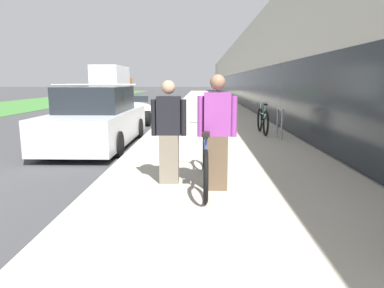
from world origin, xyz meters
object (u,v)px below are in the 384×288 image
at_px(tandem_bicycle, 205,159).
at_px(person_rider, 217,133).
at_px(person_bystander, 169,132).
at_px(parked_sedan_curbside, 97,120).
at_px(moving_truck, 113,83).
at_px(vintage_roadster_curbside, 132,111).
at_px(cruiser_bike_nearest, 263,121).
at_px(bike_rack_hoop, 280,120).

distance_m(tandem_bicycle, person_rider, 0.58).
distance_m(person_rider, person_bystander, 0.79).
bearing_deg(parked_sedan_curbside, moving_truck, 103.29).
relative_size(person_rider, vintage_roadster_curbside, 0.41).
xyz_separation_m(tandem_bicycle, person_bystander, (-0.56, -0.00, 0.42)).
distance_m(person_bystander, parked_sedan_curbside, 4.43).
height_order(parked_sedan_curbside, vintage_roadster_curbside, parked_sedan_curbside).
distance_m(person_bystander, cruiser_bike_nearest, 5.80).
bearing_deg(cruiser_bike_nearest, moving_truck, 115.47).
distance_m(bike_rack_hoop, cruiser_bike_nearest, 1.00).
xyz_separation_m(tandem_bicycle, bike_rack_hoop, (2.13, 4.32, 0.13)).
distance_m(person_bystander, moving_truck, 27.13).
height_order(parked_sedan_curbside, moving_truck, moving_truck).
height_order(person_rider, cruiser_bike_nearest, person_rider).
distance_m(person_rider, cruiser_bike_nearest, 5.83).
xyz_separation_m(person_bystander, bike_rack_hoop, (2.68, 4.32, -0.28)).
height_order(bike_rack_hoop, cruiser_bike_nearest, cruiser_bike_nearest).
distance_m(parked_sedan_curbside, moving_truck, 22.88).
height_order(bike_rack_hoop, vintage_roadster_curbside, vintage_roadster_curbside).
relative_size(cruiser_bike_nearest, parked_sedan_curbside, 0.38).
xyz_separation_m(parked_sedan_curbside, vintage_roadster_curbside, (-0.14, 5.40, -0.24)).
relative_size(person_bystander, moving_truck, 0.23).
height_order(cruiser_bike_nearest, vintage_roadster_curbside, vintage_roadster_curbside).
relative_size(person_rider, person_bystander, 1.05).
bearing_deg(tandem_bicycle, person_bystander, -179.59).
bearing_deg(moving_truck, tandem_bicycle, -72.78).
xyz_separation_m(person_rider, parked_sedan_curbside, (-2.99, 4.11, -0.27)).
bearing_deg(vintage_roadster_curbside, cruiser_bike_nearest, -39.44).
height_order(cruiser_bike_nearest, moving_truck, moving_truck).
height_order(tandem_bicycle, vintage_roadster_curbside, vintage_roadster_curbside).
bearing_deg(person_bystander, tandem_bicycle, 0.41).
xyz_separation_m(person_bystander, vintage_roadster_curbside, (-2.40, 9.21, -0.46)).
relative_size(tandem_bicycle, bike_rack_hoop, 2.94).
bearing_deg(moving_truck, bike_rack_hoop, -64.86).
bearing_deg(bike_rack_hoop, cruiser_bike_nearest, 107.53).
bearing_deg(bike_rack_hoop, person_bystander, -121.82).
relative_size(bike_rack_hoop, parked_sedan_curbside, 0.19).
distance_m(parked_sedan_curbside, vintage_roadster_curbside, 5.41).
height_order(tandem_bicycle, person_bystander, person_bystander).
xyz_separation_m(person_bystander, cruiser_bike_nearest, (2.38, 5.27, -0.40)).
bearing_deg(parked_sedan_curbside, person_bystander, -59.29).
xyz_separation_m(bike_rack_hoop, parked_sedan_curbside, (-4.94, -0.52, 0.06)).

